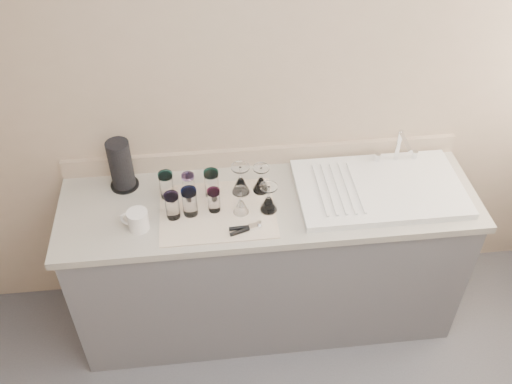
{
  "coord_description": "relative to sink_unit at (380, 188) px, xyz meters",
  "views": [
    {
      "loc": [
        -0.29,
        -0.84,
        2.79
      ],
      "look_at": [
        -0.07,
        1.15,
        1.0
      ],
      "focal_mm": 40.0,
      "sensor_mm": 36.0,
      "label": 1
    }
  ],
  "objects": [
    {
      "name": "paper_towel_roll",
      "position": [
        -1.26,
        0.18,
        0.11
      ],
      "size": [
        0.14,
        0.14,
        0.27
      ],
      "color": "black",
      "rests_on": "counter_unit"
    },
    {
      "name": "tumbler_teal",
      "position": [
        -1.05,
        0.07,
        0.06
      ],
      "size": [
        0.07,
        0.07,
        0.14
      ],
      "color": "white",
      "rests_on": "dish_towel"
    },
    {
      "name": "white_mug",
      "position": [
        -1.18,
        -0.13,
        0.03
      ],
      "size": [
        0.15,
        0.12,
        0.1
      ],
      "color": "white",
      "rests_on": "counter_unit"
    },
    {
      "name": "tumbler_magenta",
      "position": [
        -1.02,
        -0.08,
        0.06
      ],
      "size": [
        0.07,
        0.07,
        0.14
      ],
      "color": "white",
      "rests_on": "dish_towel"
    },
    {
      "name": "goblet_front_left",
      "position": [
        -0.7,
        -0.08,
        0.03
      ],
      "size": [
        0.07,
        0.07,
        0.13
      ],
      "color": "white",
      "rests_on": "dish_towel"
    },
    {
      "name": "can_opener",
      "position": [
        -0.69,
        -0.21,
        -0.0
      ],
      "size": [
        0.15,
        0.07,
        0.02
      ],
      "color": "silver",
      "rests_on": "dish_towel"
    },
    {
      "name": "sink_unit",
      "position": [
        0.0,
        0.0,
        0.0
      ],
      "size": [
        0.82,
        0.5,
        0.22
      ],
      "color": "white",
      "rests_on": "counter_unit"
    },
    {
      "name": "goblet_back_left",
      "position": [
        -0.69,
        0.06,
        0.04
      ],
      "size": [
        0.09,
        0.09,
        0.16
      ],
      "color": "white",
      "rests_on": "dish_towel"
    },
    {
      "name": "tumbler_cyan",
      "position": [
        -0.94,
        0.07,
        0.05
      ],
      "size": [
        0.06,
        0.06,
        0.12
      ],
      "color": "white",
      "rests_on": "dish_towel"
    },
    {
      "name": "tumbler_lavender",
      "position": [
        -0.82,
        -0.05,
        0.05
      ],
      "size": [
        0.06,
        0.06,
        0.12
      ],
      "color": "white",
      "rests_on": "dish_towel"
    },
    {
      "name": "tumbler_purple",
      "position": [
        -0.83,
        0.06,
        0.06
      ],
      "size": [
        0.07,
        0.07,
        0.14
      ],
      "color": "white",
      "rests_on": "dish_towel"
    },
    {
      "name": "tumbler_blue",
      "position": [
        -0.94,
        -0.07,
        0.06
      ],
      "size": [
        0.07,
        0.07,
        0.15
      ],
      "color": "white",
      "rests_on": "dish_towel"
    },
    {
      "name": "goblet_back_right",
      "position": [
        -0.59,
        0.06,
        0.04
      ],
      "size": [
        0.08,
        0.08,
        0.15
      ],
      "color": "white",
      "rests_on": "dish_towel"
    },
    {
      "name": "counter_unit",
      "position": [
        -0.55,
        -0.0,
        -0.47
      ],
      "size": [
        2.06,
        0.62,
        0.9
      ],
      "color": "#5E5E63",
      "rests_on": "ground"
    },
    {
      "name": "room_envelope",
      "position": [
        -0.55,
        -1.2,
        0.64
      ],
      "size": [
        3.54,
        3.5,
        2.52
      ],
      "color": "#4E4E53",
      "rests_on": "ground"
    },
    {
      "name": "dish_towel",
      "position": [
        -0.81,
        -0.06,
        -0.02
      ],
      "size": [
        0.55,
        0.42,
        0.01
      ],
      "primitive_type": "cube",
      "color": "white",
      "rests_on": "counter_unit"
    },
    {
      "name": "goblet_front_right",
      "position": [
        -0.57,
        -0.08,
        0.04
      ],
      "size": [
        0.08,
        0.08,
        0.15
      ],
      "color": "white",
      "rests_on": "dish_towel"
    }
  ]
}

